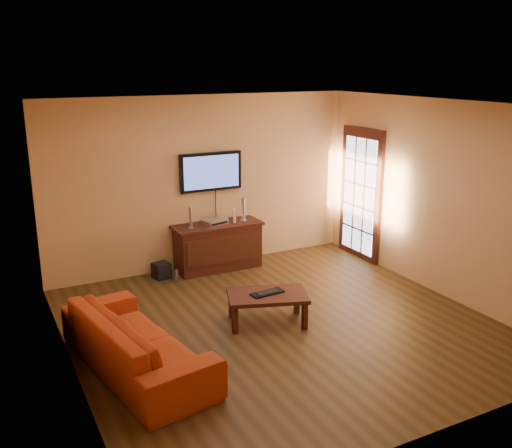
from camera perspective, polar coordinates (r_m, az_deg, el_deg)
ground_plane at (r=7.25m, az=2.53°, el=-10.01°), size 5.00×5.00×0.00m
room_walls at (r=7.22m, az=0.23°, el=4.09°), size 5.00×5.00×5.00m
french_door at (r=9.55m, az=10.41°, el=2.82°), size 0.07×1.02×2.22m
media_console at (r=9.01m, az=-3.83°, el=-2.22°), size 1.40×0.53×0.73m
television at (r=8.93m, az=-4.54°, el=5.24°), size 1.02×0.08×0.60m
coffee_table at (r=7.14m, az=1.13°, el=-7.39°), size 1.11×0.87×0.40m
sofa at (r=6.24m, az=-11.93°, el=-10.50°), size 1.01×2.26×0.85m
speaker_left at (r=8.68m, az=-6.54°, el=0.55°), size 0.09×0.09×0.33m
speaker_right at (r=9.04m, az=-1.27°, el=1.39°), size 0.10×0.10×0.37m
av_receiver at (r=8.89m, az=-4.17°, el=0.23°), size 0.41×0.33×0.08m
game_console at (r=8.99m, az=-2.16°, el=0.85°), size 0.10×0.15×0.20m
subwoofer at (r=8.80m, az=-9.44°, el=-4.60°), size 0.28×0.28×0.24m
bottle at (r=8.60m, az=-7.98°, el=-5.18°), size 0.07×0.07×0.20m
keyboard at (r=7.12m, az=1.14°, el=-6.88°), size 0.44×0.20×0.03m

